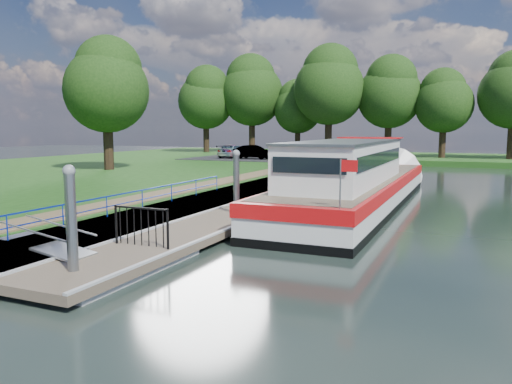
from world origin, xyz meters
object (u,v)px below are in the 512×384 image
at_px(pontoon, 277,203).
at_px(car_a, 280,153).
at_px(car_b, 254,152).
at_px(barge, 360,183).
at_px(car_c, 233,151).

distance_m(pontoon, car_a, 23.32).
relative_size(car_a, car_b, 0.90).
relative_size(pontoon, barge, 1.42).
bearing_deg(car_a, pontoon, -94.34).
bearing_deg(car_c, pontoon, 119.70).
bearing_deg(car_b, pontoon, -148.56).
distance_m(barge, car_a, 22.91).
height_order(car_a, car_c, car_c).
distance_m(pontoon, car_c, 27.44).
xyz_separation_m(barge, car_b, (-14.66, 20.20, 0.42)).
relative_size(car_b, car_c, 0.90).
distance_m(barge, car_c, 27.72).
xyz_separation_m(barge, car_a, (-11.68, 19.70, 0.37)).
height_order(car_b, car_c, car_b).
bearing_deg(car_b, car_a, -94.46).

